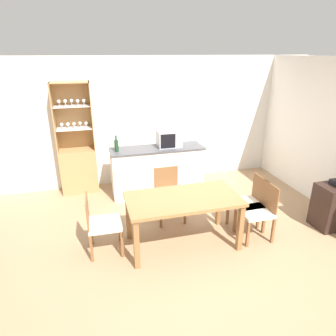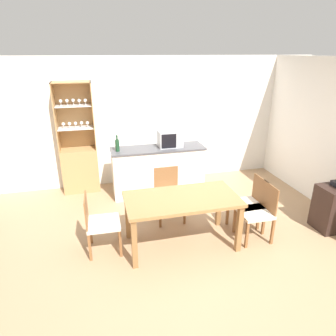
% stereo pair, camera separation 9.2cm
% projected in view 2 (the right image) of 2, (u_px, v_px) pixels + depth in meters
% --- Properties ---
extents(ground_plane, '(18.00, 18.00, 0.00)m').
position_uv_depth(ground_plane, '(199.00, 248.00, 4.27)').
color(ground_plane, '#A37F5B').
extents(wall_back, '(6.80, 0.06, 2.55)m').
position_uv_depth(wall_back, '(159.00, 121.00, 6.18)').
color(wall_back, white).
rests_on(wall_back, ground_plane).
extents(kitchen_counter, '(1.77, 0.55, 0.92)m').
position_uv_depth(kitchen_counter, '(158.00, 170.00, 5.82)').
color(kitchen_counter, white).
rests_on(kitchen_counter, ground_plane).
extents(display_cabinet, '(0.69, 0.38, 2.12)m').
position_uv_depth(display_cabinet, '(80.00, 161.00, 5.86)').
color(display_cabinet, tan).
rests_on(display_cabinet, ground_plane).
extents(dining_table, '(1.57, 0.82, 0.75)m').
position_uv_depth(dining_table, '(182.00, 204.00, 4.14)').
color(dining_table, olive).
rests_on(dining_table, ground_plane).
extents(dining_chair_side_left_far, '(0.46, 0.46, 0.85)m').
position_uv_depth(dining_chair_side_left_far, '(100.00, 223.00, 4.08)').
color(dining_chair_side_left_far, beige).
rests_on(dining_chair_side_left_far, ground_plane).
extents(dining_chair_side_right_far, '(0.45, 0.45, 0.85)m').
position_uv_depth(dining_chair_side_right_far, '(249.00, 204.00, 4.59)').
color(dining_chair_side_right_far, beige).
rests_on(dining_chair_side_right_far, ground_plane).
extents(dining_chair_side_right_near, '(0.45, 0.45, 0.85)m').
position_uv_depth(dining_chair_side_right_near, '(257.00, 212.00, 4.36)').
color(dining_chair_side_right_near, beige).
rests_on(dining_chair_side_right_near, ground_plane).
extents(dining_chair_head_far, '(0.45, 0.45, 0.85)m').
position_uv_depth(dining_chair_head_far, '(169.00, 194.00, 4.90)').
color(dining_chair_head_far, beige).
rests_on(dining_chair_head_far, ground_plane).
extents(microwave, '(0.44, 0.34, 0.30)m').
position_uv_depth(microwave, '(170.00, 139.00, 5.67)').
color(microwave, '#B7BABF').
rests_on(microwave, kitchen_counter).
extents(wine_bottle, '(0.08, 0.08, 0.30)m').
position_uv_depth(wine_bottle, '(117.00, 145.00, 5.41)').
color(wine_bottle, '#193D23').
rests_on(wine_bottle, kitchen_counter).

